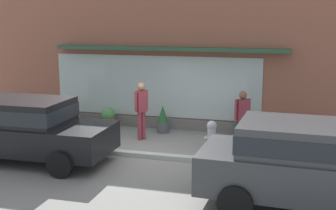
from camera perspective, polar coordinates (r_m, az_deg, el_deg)
name	(u,v)px	position (r m, az deg, el deg)	size (l,w,h in m)	color
ground_plane	(140,154)	(12.15, -3.66, -6.31)	(60.00, 60.00, 0.00)	gray
curb_strip	(137,154)	(11.95, -3.99, -6.31)	(14.00, 0.24, 0.12)	#B2B2AD
storefront	(171,62)	(14.70, 0.33, 5.59)	(14.00, 0.81, 4.55)	#935642
fire_hydrant	(212,137)	(12.17, 5.60, -4.05)	(0.41, 0.38, 0.91)	#B2B2B7
pedestrian_with_handbag	(243,115)	(12.52, 9.58, -1.33)	(0.57, 0.49, 1.66)	#232328
pedestrian_passerby	(141,107)	(13.34, -3.43, -0.19)	(0.33, 0.37, 1.75)	#8E333D
parked_car_black	(28,127)	(11.90, -17.53, -2.65)	(4.19, 2.04, 1.61)	black
parked_car_dark_gray	(310,161)	(8.93, 17.74, -6.90)	(4.40, 2.14, 1.69)	#383A3D
potted_plant_window_left	(33,112)	(16.62, -16.86, -0.90)	(0.49, 0.49, 0.65)	#B7B2A3
potted_plant_window_right	(163,120)	(14.28, -0.67, -1.90)	(0.40, 0.40, 0.89)	#4C4C51
potted_plant_near_hydrant	(289,127)	(13.68, 15.20, -2.74)	(0.60, 0.60, 0.81)	#33473D
potted_plant_corner_tall	(241,119)	(14.16, 9.36, -1.81)	(0.43, 0.43, 1.05)	#4C4C51
potted_plant_window_center	(108,117)	(15.06, -7.66, -1.48)	(0.45, 0.45, 0.72)	#9E6042
potted_plant_by_entrance	(76,112)	(15.50, -11.76, -0.88)	(0.34, 0.34, 1.00)	#9E6042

